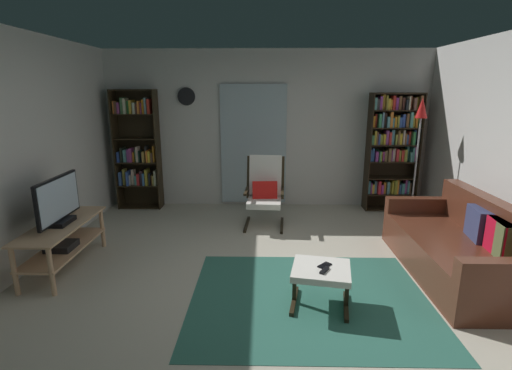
% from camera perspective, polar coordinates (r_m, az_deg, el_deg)
% --- Properties ---
extents(ground_plane, '(7.02, 7.02, 0.00)m').
position_cam_1_polar(ground_plane, '(4.01, 1.91, -15.12)').
color(ground_plane, beige).
extents(wall_back, '(5.60, 0.06, 2.60)m').
position_cam_1_polar(wall_back, '(6.43, 1.66, 8.31)').
color(wall_back, silver).
rests_on(wall_back, ground).
extents(glass_door_panel, '(1.10, 0.01, 2.00)m').
position_cam_1_polar(glass_door_panel, '(6.40, -0.39, 6.03)').
color(glass_door_panel, silver).
extents(area_rug, '(2.28, 1.85, 0.01)m').
position_cam_1_polar(area_rug, '(3.85, 8.04, -16.57)').
color(area_rug, '#2F6959').
rests_on(area_rug, ground).
extents(tv_stand, '(0.46, 1.29, 0.53)m').
position_cam_1_polar(tv_stand, '(4.76, -27.12, -7.27)').
color(tv_stand, tan).
rests_on(tv_stand, ground).
extents(television, '(0.20, 0.82, 0.53)m').
position_cam_1_polar(television, '(4.64, -27.64, -2.35)').
color(television, black).
rests_on(television, tv_stand).
extents(bookshelf_near_tv, '(0.71, 0.30, 1.97)m').
position_cam_1_polar(bookshelf_near_tv, '(6.60, -17.41, 5.23)').
color(bookshelf_near_tv, black).
rests_on(bookshelf_near_tv, ground).
extents(bookshelf_near_sofa, '(0.81, 0.30, 1.91)m').
position_cam_1_polar(bookshelf_near_sofa, '(6.56, 19.86, 5.63)').
color(bookshelf_near_sofa, black).
rests_on(bookshelf_near_sofa, ground).
extents(leather_sofa, '(0.91, 1.99, 0.84)m').
position_cam_1_polar(leather_sofa, '(4.68, 28.62, -8.43)').
color(leather_sofa, '#572C1C').
rests_on(leather_sofa, ground).
extents(lounge_armchair, '(0.60, 0.68, 1.02)m').
position_cam_1_polar(lounge_armchair, '(5.56, 1.35, -0.65)').
color(lounge_armchair, black).
rests_on(lounge_armchair, ground).
extents(ottoman, '(0.60, 0.57, 0.39)m').
position_cam_1_polar(ottoman, '(3.60, 9.78, -13.13)').
color(ottoman, white).
rests_on(ottoman, ground).
extents(tv_remote, '(0.11, 0.14, 0.02)m').
position_cam_1_polar(tv_remote, '(3.51, 10.28, -12.55)').
color(tv_remote, black).
rests_on(tv_remote, ottoman).
extents(cell_phone, '(0.15, 0.15, 0.01)m').
position_cam_1_polar(cell_phone, '(3.60, 10.30, -11.85)').
color(cell_phone, black).
rests_on(cell_phone, ottoman).
extents(floor_lamp_by_shelf, '(0.22, 0.22, 1.85)m').
position_cam_1_polar(floor_lamp_by_shelf, '(5.95, 23.50, 8.19)').
color(floor_lamp_by_shelf, '#A5A5AD').
rests_on(floor_lamp_by_shelf, ground).
extents(wall_clock, '(0.29, 0.03, 0.29)m').
position_cam_1_polar(wall_clock, '(6.44, -10.45, 13.00)').
color(wall_clock, silver).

